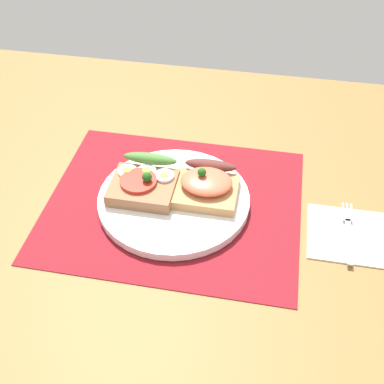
{
  "coord_description": "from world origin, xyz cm",
  "views": [
    {
      "loc": [
        13.59,
        -56.83,
        56.95
      ],
      "look_at": [
        3.0,
        0.0,
        3.18
      ],
      "focal_mm": 46.52,
      "sensor_mm": 36.0,
      "label": 1
    }
  ],
  "objects": [
    {
      "name": "ground_plane",
      "position": [
        0.0,
        0.0,
        -1.6
      ],
      "size": [
        120.0,
        90.0,
        3.2
      ],
      "primitive_type": "cube",
      "color": "olive"
    },
    {
      "name": "placemat",
      "position": [
        0.0,
        0.0,
        0.15
      ],
      "size": [
        41.04,
        33.86,
        0.3
      ],
      "primitive_type": "cube",
      "color": "maroon",
      "rests_on": "ground_plane"
    },
    {
      "name": "plate",
      "position": [
        0.0,
        0.0,
        0.99
      ],
      "size": [
        24.64,
        24.64,
        1.38
      ],
      "primitive_type": "cylinder",
      "color": "white",
      "rests_on": "placemat"
    },
    {
      "name": "sandwich_egg_tomato",
      "position": [
        -5.08,
        1.02,
        3.24
      ],
      "size": [
        10.38,
        10.27,
        4.34
      ],
      "color": "#9A6847",
      "rests_on": "plate"
    },
    {
      "name": "sandwich_salmon",
      "position": [
        5.03,
        1.91,
        3.44
      ],
      "size": [
        10.12,
        10.05,
        5.04
      ],
      "color": "tan",
      "rests_on": "plate"
    },
    {
      "name": "napkin",
      "position": [
        28.52,
        -1.97,
        0.3
      ],
      "size": [
        13.84,
        11.5,
        0.6
      ],
      "primitive_type": "cube",
      "color": "white",
      "rests_on": "ground_plane"
    },
    {
      "name": "fork",
      "position": [
        27.7,
        -1.55,
        0.76
      ],
      "size": [
        1.62,
        12.82,
        0.32
      ],
      "color": "#B7B7BC",
      "rests_on": "napkin"
    }
  ]
}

